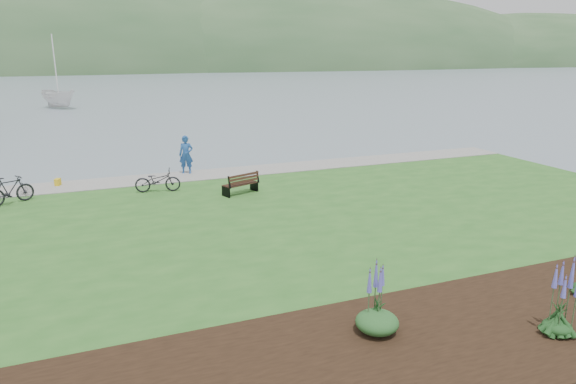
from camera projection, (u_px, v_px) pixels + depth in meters
name	position (u px, v px, depth m)	size (l,w,h in m)	color
ground	(260.00, 223.00, 19.55)	(600.00, 600.00, 0.00)	slate
lawn	(279.00, 235.00, 17.70)	(34.00, 20.00, 0.40)	#285C20
shoreline_path	(216.00, 174.00, 25.63)	(34.00, 2.20, 0.03)	gray
garden_bed	(521.00, 318.00, 11.71)	(24.00, 4.40, 0.04)	black
far_hillside	(160.00, 70.00, 179.11)	(580.00, 80.00, 38.00)	#30542F
park_bench	(242.00, 183.00, 21.88)	(1.67, 1.13, 0.96)	black
person	(186.00, 152.00, 25.40)	(0.82, 0.56, 2.25)	#1E498B
bicycle_a	(158.00, 180.00, 22.24)	(1.93, 0.67, 1.01)	black
bicycle_b	(10.00, 190.00, 20.43)	(1.88, 0.54, 1.13)	black
sailboat	(60.00, 108.00, 58.89)	(9.89, 10.07, 26.07)	silver
pannier	(58.00, 182.00, 23.28)	(0.20, 0.32, 0.34)	gold
echium_0	(561.00, 301.00, 10.86)	(0.62, 0.62, 1.82)	#153A17
echium_4	(377.00, 299.00, 11.06)	(0.62, 0.62, 1.81)	#153A17
shrub_0	(377.00, 322.00, 11.05)	(0.94, 0.94, 0.47)	#1E4C21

